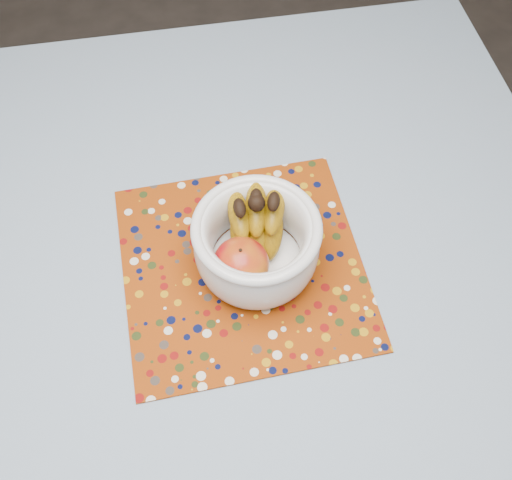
% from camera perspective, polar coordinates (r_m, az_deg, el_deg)
% --- Properties ---
extents(table, '(1.20, 1.20, 0.75)m').
position_cam_1_polar(table, '(1.00, -5.36, -8.75)').
color(table, brown).
rests_on(table, ground).
extents(tablecloth, '(1.32, 1.32, 0.01)m').
position_cam_1_polar(tablecloth, '(0.93, -5.76, -6.72)').
color(tablecloth, slate).
rests_on(tablecloth, table).
extents(placemat, '(0.39, 0.39, 0.00)m').
position_cam_1_polar(placemat, '(0.95, -1.27, -2.47)').
color(placemat, '#7E2E06').
rests_on(placemat, tablecloth).
extents(fruit_bowl, '(0.19, 0.19, 0.14)m').
position_cam_1_polar(fruit_bowl, '(0.90, 0.05, 0.03)').
color(fruit_bowl, silver).
rests_on(fruit_bowl, placemat).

